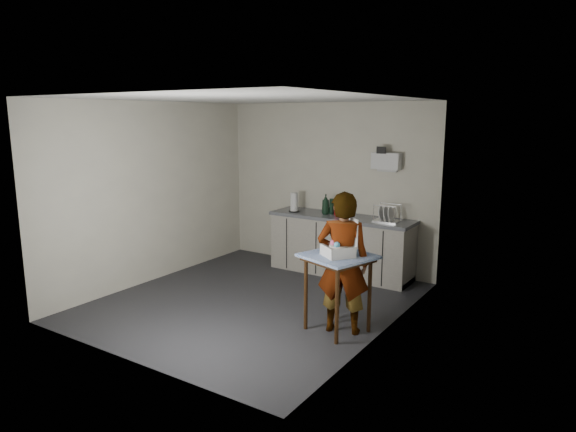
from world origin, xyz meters
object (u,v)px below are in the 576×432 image
Objects in this scene: soda_can at (336,210)px; dark_bottle at (332,207)px; bakery_box at (339,248)px; side_table at (338,265)px; standing_man at (343,263)px; kitchen_counter at (341,247)px; soap_bottle at (326,204)px; paper_towel at (294,203)px; dish_rack at (387,218)px.

soda_can is 0.59× the size of dark_bottle.
soda_can is at bearing 154.19° from bakery_box.
standing_man reaches higher than side_table.
soap_bottle is (-0.27, -0.01, 0.64)m from kitchen_counter.
standing_man reaches higher than kitchen_counter.
kitchen_counter is 7.43× the size of paper_towel.
soda_can is at bearing -77.35° from standing_man.
side_table is at bearing 169.12° from bakery_box.
standing_man is (1.00, -1.91, 0.37)m from kitchen_counter.
dish_rack is at bearing -3.68° from soda_can.
bakery_box reaches higher than soap_bottle.
bakery_box is at bearing -57.33° from soap_bottle.
standing_man is at bearing 29.35° from side_table.
bakery_box is at bearing -82.82° from dish_rack.
soap_bottle reaches higher than dish_rack.
kitchen_counter is 2.17m from side_table.
dish_rack is 1.95m from bakery_box.
soap_bottle is 1.00m from dish_rack.
soap_bottle is 0.10m from dark_bottle.
dish_rack is at bearing -1.70° from kitchen_counter.
side_table is 6.28× the size of soda_can.
bakery_box is (1.08, -1.98, -0.00)m from soda_can.
soap_bottle is 1.03× the size of paper_towel.
soda_can is (-1.10, 1.94, 0.18)m from standing_man.
dark_bottle is (-1.19, 1.94, 0.23)m from standing_man.
kitchen_counter is 0.91m from dish_rack.
dish_rack reaches higher than dark_bottle.
paper_towel is at bearing -62.28° from standing_man.
soda_can is 2.26m from bakery_box.
side_table is 1.92m from dish_rack.
soda_can is at bearing 11.73° from paper_towel.
paper_towel is (-0.59, -0.14, 0.02)m from dark_bottle.
kitchen_counter is 2.25m from bakery_box.
side_table is 2.94× the size of paper_towel.
kitchen_counter is 5.25× the size of bakery_box.
standing_man is at bearing -62.34° from kitchen_counter.
standing_man is 2.24m from soda_can.
standing_man reaches higher than dish_rack.
side_table is 0.55× the size of standing_man.
dark_bottle is (-1.13, 1.95, 0.26)m from side_table.
paper_towel is at bearing -166.63° from dark_bottle.
dark_bottle reaches higher than soda_can.
soap_bottle is 2.30m from bakery_box.
kitchen_counter is at bearing 134.45° from side_table.
bakery_box is (1.16, -1.98, -0.05)m from dark_bottle.
kitchen_counter is at bearing 7.93° from paper_towel.
paper_towel is (-0.78, -0.11, 0.63)m from kitchen_counter.
soap_bottle is 0.87× the size of dish_rack.
bakery_box is at bearing -59.60° from dark_bottle.
kitchen_counter is 6.28× the size of dish_rack.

